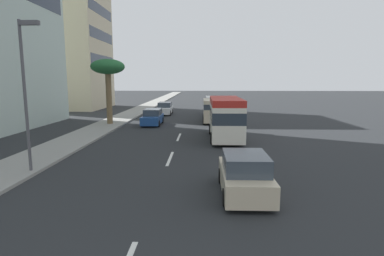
% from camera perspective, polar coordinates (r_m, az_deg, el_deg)
% --- Properties ---
extents(ground_plane, '(198.00, 198.00, 0.00)m').
position_cam_1_polar(ground_plane, '(34.59, -1.14, 1.42)').
color(ground_plane, '#26282B').
extents(sidewalk_right, '(162.00, 3.12, 0.15)m').
position_cam_1_polar(sidewalk_right, '(35.78, -13.28, 1.56)').
color(sidewalk_right, gray).
rests_on(sidewalk_right, ground_plane).
extents(lane_stripe_mid, '(3.20, 0.16, 0.01)m').
position_cam_1_polar(lane_stripe_mid, '(17.81, -4.06, -5.60)').
color(lane_stripe_mid, silver).
rests_on(lane_stripe_mid, ground_plane).
extents(lane_stripe_far, '(3.20, 0.16, 0.01)m').
position_cam_1_polar(lane_stripe_far, '(24.38, -2.43, -1.67)').
color(lane_stripe_far, silver).
rests_on(lane_stripe_far, ground_plane).
extents(car_lead, '(4.70, 1.82, 1.58)m').
position_cam_1_polar(car_lead, '(40.82, -5.00, 3.57)').
color(car_lead, white).
rests_on(car_lead, ground_plane).
extents(van_second, '(4.88, 2.11, 2.38)m').
position_cam_1_polar(van_second, '(39.32, 4.02, 4.28)').
color(van_second, white).
rests_on(van_second, ground_plane).
extents(car_third, '(4.07, 1.85, 1.64)m').
position_cam_1_polar(car_third, '(12.34, 9.66, -8.52)').
color(car_third, beige).
rests_on(car_third, ground_plane).
extents(minibus_fourth, '(6.95, 2.36, 3.11)m').
position_cam_1_polar(minibus_fourth, '(23.57, 6.17, 2.10)').
color(minibus_fourth, silver).
rests_on(minibus_fourth, ground_plane).
extents(car_fifth, '(4.47, 1.79, 1.57)m').
position_cam_1_polar(car_fifth, '(31.37, -7.25, 1.97)').
color(car_fifth, '#1E478C').
rests_on(car_fifth, ground_plane).
extents(van_sixth, '(5.03, 2.22, 2.41)m').
position_cam_1_polar(van_sixth, '(32.91, 3.96, 3.45)').
color(van_sixth, beige).
rests_on(van_sixth, ground_plane).
extents(palm_tree, '(3.26, 3.26, 6.32)m').
position_cam_1_polar(palm_tree, '(31.71, -15.22, 10.34)').
color(palm_tree, brown).
rests_on(palm_tree, sidewalk_right).
extents(street_lamp, '(0.24, 0.97, 6.96)m').
position_cam_1_polar(street_lamp, '(16.26, -28.21, 7.78)').
color(street_lamp, '#4C4C51').
rests_on(street_lamp, sidewalk_right).
extents(office_tower_far, '(11.68, 10.71, 31.16)m').
position_cam_1_polar(office_tower_far, '(54.38, -22.16, 19.99)').
color(office_tower_far, beige).
rests_on(office_tower_far, ground_plane).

